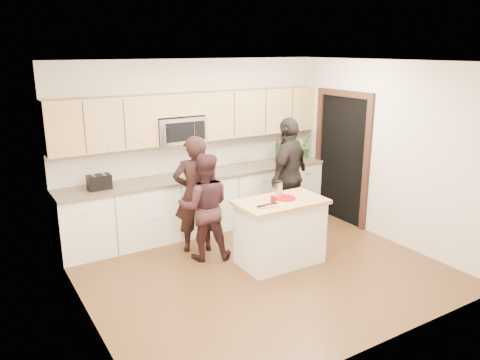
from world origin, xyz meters
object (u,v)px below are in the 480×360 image
island (280,231)px  toaster (99,182)px  woman_right (289,175)px  woman_left (195,194)px  woman_center (205,207)px

island → toaster: 2.62m
island → woman_right: bearing=48.9°
woman_left → woman_right: bearing=-161.1°
toaster → woman_center: woman_center is taller
toaster → woman_left: size_ratio=0.19×
woman_center → woman_left: bearing=-67.4°
woman_center → toaster: bearing=-16.0°
island → woman_left: 1.31m
island → woman_left: size_ratio=0.71×
toaster → woman_center: 1.53m
island → toaster: bearing=141.2°
woman_left → woman_center: 0.31m
woman_left → woman_center: (-0.01, -0.30, -0.10)m
toaster → woman_left: (1.16, -0.67, -0.19)m
woman_left → woman_right: woman_right is taller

